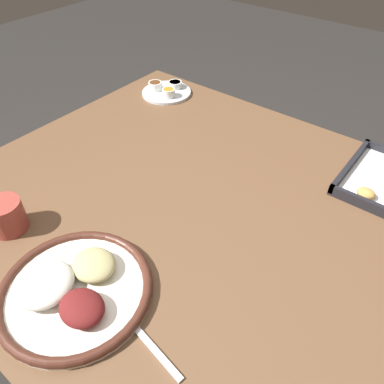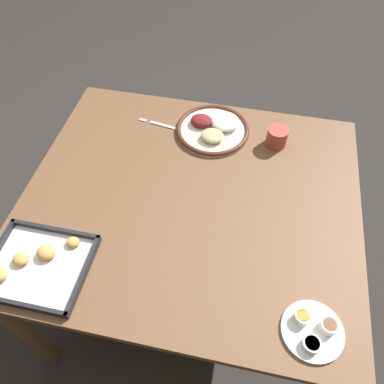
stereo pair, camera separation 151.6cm
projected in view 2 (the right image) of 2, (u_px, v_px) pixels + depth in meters
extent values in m
plane|color=#282623|center=(191.00, 283.00, 1.93)|extent=(8.00, 8.00, 0.00)
cube|color=brown|center=(190.00, 199.00, 1.36)|extent=(1.20, 1.05, 0.03)
cylinder|color=brown|center=(318.00, 187.00, 1.87)|extent=(0.06, 0.06, 0.72)
cylinder|color=brown|center=(109.00, 154.00, 2.00)|extent=(0.06, 0.06, 0.72)
cylinder|color=brown|center=(25.00, 331.00, 1.44)|extent=(0.06, 0.06, 0.72)
cylinder|color=white|center=(213.00, 130.00, 1.55)|extent=(0.30, 0.30, 0.01)
torus|color=#472319|center=(213.00, 129.00, 1.54)|extent=(0.30, 0.30, 0.02)
ellipsoid|color=silver|center=(225.00, 122.00, 1.54)|extent=(0.12, 0.12, 0.04)
ellipsoid|color=maroon|center=(201.00, 121.00, 1.55)|extent=(0.09, 0.08, 0.04)
ellipsoid|color=tan|center=(212.00, 136.00, 1.49)|extent=(0.09, 0.08, 0.03)
cube|color=silver|center=(169.00, 127.00, 1.56)|extent=(0.17, 0.04, 0.00)
cylinder|color=silver|center=(143.00, 119.00, 1.59)|extent=(0.04, 0.01, 0.00)
cylinder|color=silver|center=(143.00, 120.00, 1.59)|extent=(0.04, 0.01, 0.00)
cylinder|color=silver|center=(143.00, 120.00, 1.59)|extent=(0.04, 0.01, 0.00)
cylinder|color=silver|center=(142.00, 121.00, 1.59)|extent=(0.04, 0.01, 0.00)
cylinder|color=silver|center=(312.00, 331.00, 1.05)|extent=(0.18, 0.18, 0.01)
cylinder|color=silver|center=(311.00, 344.00, 1.01)|extent=(0.05, 0.05, 0.02)
cylinder|color=#51992D|center=(312.00, 343.00, 1.01)|extent=(0.04, 0.04, 0.01)
cylinder|color=silver|center=(329.00, 326.00, 1.04)|extent=(0.05, 0.05, 0.03)
cylinder|color=#593319|center=(330.00, 325.00, 1.03)|extent=(0.04, 0.04, 0.01)
cylinder|color=silver|center=(302.00, 317.00, 1.05)|extent=(0.05, 0.05, 0.03)
cylinder|color=#C67F23|center=(303.00, 316.00, 1.04)|extent=(0.04, 0.04, 0.01)
cube|color=black|center=(39.00, 267.00, 1.17)|extent=(0.31, 0.27, 0.01)
cube|color=silver|center=(39.00, 266.00, 1.17)|extent=(0.29, 0.25, 0.00)
cube|color=black|center=(56.00, 230.00, 1.24)|extent=(0.31, 0.01, 0.02)
cube|color=black|center=(18.00, 304.00, 1.08)|extent=(0.31, 0.01, 0.02)
cube|color=black|center=(84.00, 274.00, 1.14)|extent=(0.01, 0.27, 0.02)
ellipsoid|color=#C18E47|center=(46.00, 252.00, 1.18)|extent=(0.06, 0.05, 0.03)
ellipsoid|color=#C18E47|center=(21.00, 259.00, 1.17)|extent=(0.05, 0.04, 0.03)
ellipsoid|color=#C18E47|center=(73.00, 242.00, 1.21)|extent=(0.04, 0.04, 0.02)
cylinder|color=#993D33|center=(277.00, 137.00, 1.48)|extent=(0.08, 0.08, 0.08)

